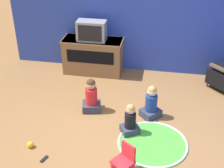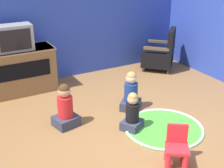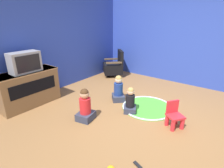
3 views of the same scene
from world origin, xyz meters
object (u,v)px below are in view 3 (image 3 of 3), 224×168
(child_watching_left, at_px, (85,107))
(yellow_kid_chair, at_px, (174,117))
(tv_cabinet, at_px, (28,88))
(television, at_px, (25,62))
(child_watching_center, at_px, (118,90))
(remote_control, at_px, (138,165))
(black_armchair, at_px, (114,66))
(child_watching_right, at_px, (130,101))

(child_watching_left, bearing_deg, yellow_kid_chair, -73.18)
(tv_cabinet, bearing_deg, television, -90.00)
(child_watching_center, bearing_deg, tv_cabinet, 88.95)
(yellow_kid_chair, bearing_deg, child_watching_left, 154.35)
(tv_cabinet, distance_m, television, 0.60)
(child_watching_center, bearing_deg, television, 90.10)
(television, relative_size, remote_control, 3.93)
(black_armchair, distance_m, child_watching_center, 1.95)
(black_armchair, xyz_separation_m, yellow_kid_chair, (-1.77, -2.69, -0.14))
(remote_control, bearing_deg, yellow_kid_chair, -72.93)
(tv_cabinet, xyz_separation_m, child_watching_left, (0.31, -1.49, -0.12))
(yellow_kid_chair, distance_m, remote_control, 1.23)
(child_watching_center, bearing_deg, yellow_kid_chair, -144.94)
(tv_cabinet, xyz_separation_m, television, (-0.00, -0.06, 0.60))
(child_watching_right, bearing_deg, child_watching_left, 116.59)
(tv_cabinet, distance_m, child_watching_left, 1.53)
(tv_cabinet, xyz_separation_m, child_watching_center, (1.40, -1.50, -0.13))
(tv_cabinet, relative_size, child_watching_right, 2.34)
(television, bearing_deg, tv_cabinet, 90.00)
(black_armchair, height_order, remote_control, black_armchair)
(tv_cabinet, distance_m, child_watching_center, 2.06)
(television, distance_m, child_watching_center, 2.14)
(child_watching_center, relative_size, child_watching_right, 1.13)
(yellow_kid_chair, relative_size, child_watching_center, 0.77)
(black_armchair, height_order, child_watching_right, black_armchair)
(tv_cabinet, relative_size, black_armchair, 1.50)
(tv_cabinet, distance_m, remote_control, 2.92)
(tv_cabinet, distance_m, yellow_kid_chair, 3.16)
(tv_cabinet, relative_size, yellow_kid_chair, 2.69)
(tv_cabinet, distance_m, child_watching_right, 2.31)
(black_armchair, distance_m, child_watching_right, 2.53)
(child_watching_left, relative_size, child_watching_right, 1.17)
(child_watching_center, height_order, remote_control, child_watching_center)
(yellow_kid_chair, height_order, child_watching_center, child_watching_center)
(child_watching_center, xyz_separation_m, child_watching_right, (-0.30, -0.52, -0.03))
(tv_cabinet, distance_m, black_armchair, 2.91)
(black_armchair, distance_m, remote_control, 4.00)
(yellow_kid_chair, distance_m, child_watching_center, 1.47)
(black_armchair, bearing_deg, tv_cabinet, -50.00)
(television, xyz_separation_m, black_armchair, (2.90, -0.19, -0.67))
(yellow_kid_chair, bearing_deg, television, 146.51)
(yellow_kid_chair, bearing_deg, tv_cabinet, 146.12)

